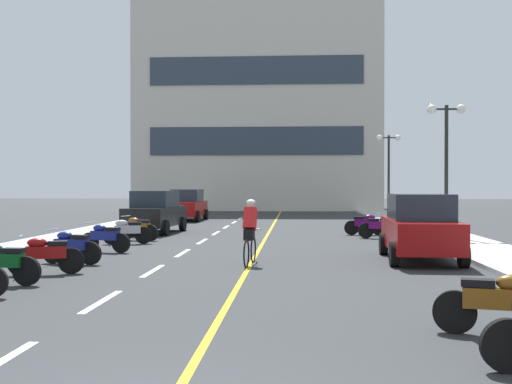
{
  "coord_description": "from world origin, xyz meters",
  "views": [
    {
      "loc": [
        1.42,
        -4.96,
        2.06
      ],
      "look_at": [
        -0.15,
        20.03,
        1.79
      ],
      "focal_mm": 44.43,
      "sensor_mm": 36.0,
      "label": 1
    }
  ],
  "objects": [
    {
      "name": "ground_plane",
      "position": [
        0.0,
        21.0,
        0.0
      ],
      "size": [
        140.0,
        140.0,
        0.0
      ],
      "primitive_type": "plane",
      "color": "#2D3033"
    },
    {
      "name": "curb_left",
      "position": [
        -7.2,
        24.0,
        0.06
      ],
      "size": [
        2.4,
        72.0,
        0.12
      ],
      "primitive_type": "cube",
      "color": "#A8A8A3",
      "rests_on": "ground"
    },
    {
      "name": "curb_right",
      "position": [
        7.2,
        24.0,
        0.06
      ],
      "size": [
        2.4,
        72.0,
        0.12
      ],
      "primitive_type": "cube",
      "color": "#A8A8A3",
      "rests_on": "ground"
    },
    {
      "name": "lane_dash_1",
      "position": [
        -2.0,
        6.0,
        0.0
      ],
      "size": [
        0.14,
        2.2,
        0.01
      ],
      "primitive_type": "cube",
      "color": "silver",
      "rests_on": "ground"
    },
    {
      "name": "lane_dash_2",
      "position": [
        -2.0,
        10.0,
        0.0
      ],
      "size": [
        0.14,
        2.2,
        0.01
      ],
      "primitive_type": "cube",
      "color": "silver",
      "rests_on": "ground"
    },
    {
      "name": "lane_dash_3",
      "position": [
        -2.0,
        14.0,
        0.0
      ],
      "size": [
        0.14,
        2.2,
        0.01
      ],
      "primitive_type": "cube",
      "color": "silver",
      "rests_on": "ground"
    },
    {
      "name": "lane_dash_4",
      "position": [
        -2.0,
        18.0,
        0.0
      ],
      "size": [
        0.14,
        2.2,
        0.01
      ],
      "primitive_type": "cube",
      "color": "silver",
      "rests_on": "ground"
    },
    {
      "name": "lane_dash_5",
      "position": [
        -2.0,
        22.0,
        0.0
      ],
      "size": [
        0.14,
        2.2,
        0.01
      ],
      "primitive_type": "cube",
      "color": "silver",
      "rests_on": "ground"
    },
    {
      "name": "lane_dash_6",
      "position": [
        -2.0,
        26.0,
        0.0
      ],
      "size": [
        0.14,
        2.2,
        0.01
      ],
      "primitive_type": "cube",
      "color": "silver",
      "rests_on": "ground"
    },
    {
      "name": "lane_dash_7",
      "position": [
        -2.0,
        30.0,
        0.0
      ],
      "size": [
        0.14,
        2.2,
        0.01
      ],
      "primitive_type": "cube",
      "color": "silver",
      "rests_on": "ground"
    },
    {
      "name": "lane_dash_8",
      "position": [
        -2.0,
        34.0,
        0.0
      ],
      "size": [
        0.14,
        2.2,
        0.01
      ],
      "primitive_type": "cube",
      "color": "silver",
      "rests_on": "ground"
    },
    {
      "name": "lane_dash_9",
      "position": [
        -2.0,
        38.0,
        0.0
      ],
      "size": [
        0.14,
        2.2,
        0.01
      ],
      "primitive_type": "cube",
      "color": "silver",
      "rests_on": "ground"
    },
    {
      "name": "lane_dash_10",
      "position": [
        -2.0,
        42.0,
        0.0
      ],
      "size": [
        0.14,
        2.2,
        0.01
      ],
      "primitive_type": "cube",
      "color": "silver",
      "rests_on": "ground"
    },
    {
      "name": "lane_dash_11",
      "position": [
        -2.0,
        46.0,
        0.0
      ],
      "size": [
        0.14,
        2.2,
        0.01
      ],
      "primitive_type": "cube",
      "color": "silver",
      "rests_on": "ground"
    },
    {
      "name": "centre_line_yellow",
      "position": [
        0.25,
        24.0,
        0.0
      ],
      "size": [
        0.12,
        66.0,
        0.01
      ],
      "primitive_type": "cube",
      "color": "gold",
      "rests_on": "ground"
    },
    {
      "name": "office_building",
      "position": [
        -1.74,
        49.98,
        9.28
      ],
      "size": [
        20.13,
        10.09,
        18.56
      ],
      "color": "beige",
      "rests_on": "ground"
    },
    {
      "name": "street_lamp_mid",
      "position": [
        7.15,
        19.55,
        3.8
      ],
      "size": [
        1.46,
        0.36,
        5.02
      ],
      "color": "black",
      "rests_on": "curb_right"
    },
    {
      "name": "street_lamp_far",
      "position": [
        7.02,
        33.62,
        3.78
      ],
      "size": [
        1.46,
        0.36,
        4.99
      ],
      "color": "black",
      "rests_on": "curb_right"
    },
    {
      "name": "parked_car_near",
      "position": [
        4.81,
        12.5,
        0.92
      ],
      "size": [
        2.06,
        4.27,
        1.82
      ],
      "color": "black",
      "rests_on": "ground"
    },
    {
      "name": "parked_car_mid",
      "position": [
        -4.62,
        21.91,
        0.92
      ],
      "size": [
        2.17,
        4.32,
        1.82
      ],
      "color": "black",
      "rests_on": "ground"
    },
    {
      "name": "parked_car_far",
      "position": [
        -4.86,
        31.33,
        0.92
      ],
      "size": [
        2.01,
        4.24,
        1.82
      ],
      "color": "black",
      "rests_on": "ground"
    },
    {
      "name": "motorcycle_1",
      "position": [
        4.17,
        3.8,
        0.47
      ],
      "size": [
        1.68,
        0.67,
        0.92
      ],
      "color": "black",
      "rests_on": "ground"
    },
    {
      "name": "motorcycle_3",
      "position": [
        -4.62,
        7.66,
        0.47
      ],
      "size": [
        1.7,
        0.6,
        0.92
      ],
      "color": "black",
      "rests_on": "ground"
    },
    {
      "name": "motorcycle_4",
      "position": [
        -4.31,
        9.2,
        0.47
      ],
      "size": [
        1.65,
        0.78,
        0.92
      ],
      "color": "black",
      "rests_on": "ground"
    },
    {
      "name": "motorcycle_5",
      "position": [
        -4.41,
        11.14,
        0.47
      ],
      "size": [
        1.68,
        0.64,
        0.92
      ],
      "color": "black",
      "rests_on": "ground"
    },
    {
      "name": "motorcycle_6",
      "position": [
        -4.41,
        14.05,
        0.47
      ],
      "size": [
        1.67,
        0.71,
        0.92
      ],
      "color": "black",
      "rests_on": "ground"
    },
    {
      "name": "motorcycle_7",
      "position": [
        -4.45,
        16.73,
        0.47
      ],
      "size": [
        1.68,
        0.67,
        0.92
      ],
      "color": "black",
      "rests_on": "ground"
    },
    {
      "name": "motorcycle_8",
      "position": [
        -4.44,
        18.24,
        0.47
      ],
      "size": [
        1.64,
        0.8,
        0.92
      ],
      "color": "black",
      "rests_on": "ground"
    },
    {
      "name": "motorcycle_9",
      "position": [
        4.69,
        19.65,
        0.47
      ],
      "size": [
        1.7,
        0.6,
        0.92
      ],
      "color": "black",
      "rests_on": "ground"
    },
    {
      "name": "motorcycle_10",
      "position": [
        4.28,
        21.3,
        0.47
      ],
      "size": [
        1.7,
        0.6,
        0.92
      ],
      "color": "black",
      "rests_on": "ground"
    },
    {
      "name": "cyclist_rider",
      "position": [
        0.24,
        11.31,
        0.89
      ],
      "size": [
        0.43,
        1.77,
        1.71
      ],
      "color": "black",
      "rests_on": "ground"
    }
  ]
}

